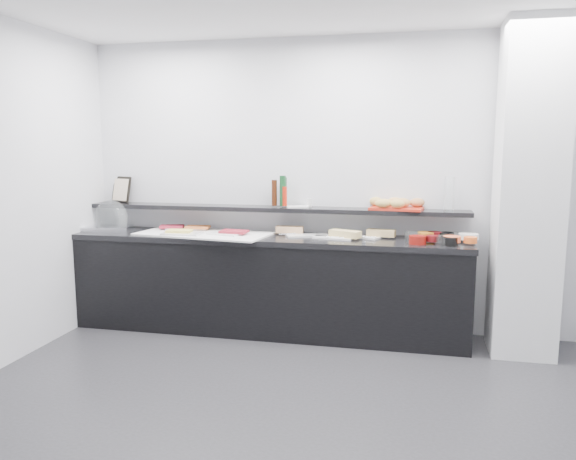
% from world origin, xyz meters
% --- Properties ---
extents(ground, '(5.00, 5.00, 0.00)m').
position_xyz_m(ground, '(0.00, 0.00, 0.00)').
color(ground, '#2D2D30').
rests_on(ground, ground).
extents(back_wall, '(5.00, 0.02, 2.70)m').
position_xyz_m(back_wall, '(0.00, 2.00, 1.35)').
color(back_wall, silver).
rests_on(back_wall, ground).
extents(column, '(0.50, 0.50, 2.70)m').
position_xyz_m(column, '(1.50, 1.65, 1.35)').
color(column, silver).
rests_on(column, ground).
extents(buffet_cabinet, '(3.60, 0.60, 0.85)m').
position_xyz_m(buffet_cabinet, '(-0.70, 1.70, 0.42)').
color(buffet_cabinet, black).
rests_on(buffet_cabinet, ground).
extents(counter_top, '(3.62, 0.62, 0.05)m').
position_xyz_m(counter_top, '(-0.70, 1.70, 0.88)').
color(counter_top, black).
rests_on(counter_top, buffet_cabinet).
extents(wall_shelf, '(3.60, 0.25, 0.04)m').
position_xyz_m(wall_shelf, '(-0.70, 1.88, 1.13)').
color(wall_shelf, black).
rests_on(wall_shelf, back_wall).
extents(cloche_base, '(0.49, 0.39, 0.04)m').
position_xyz_m(cloche_base, '(-2.32, 1.72, 0.92)').
color(cloche_base, silver).
rests_on(cloche_base, counter_top).
extents(cloche_dome, '(0.43, 0.35, 0.34)m').
position_xyz_m(cloche_dome, '(-2.27, 1.71, 1.03)').
color(cloche_dome, white).
rests_on(cloche_dome, cloche_base).
extents(linen_runner, '(1.29, 0.74, 0.01)m').
position_xyz_m(linen_runner, '(-1.29, 1.66, 0.91)').
color(linen_runner, white).
rests_on(linen_runner, counter_top).
extents(platter_meat_a, '(0.30, 0.23, 0.01)m').
position_xyz_m(platter_meat_a, '(-1.60, 1.85, 0.92)').
color(platter_meat_a, white).
rests_on(platter_meat_a, linen_runner).
extents(food_meat_a, '(0.26, 0.20, 0.02)m').
position_xyz_m(food_meat_a, '(-1.68, 1.81, 0.94)').
color(food_meat_a, maroon).
rests_on(food_meat_a, platter_meat_a).
extents(platter_salmon, '(0.30, 0.24, 0.01)m').
position_xyz_m(platter_salmon, '(-1.48, 1.85, 0.92)').
color(platter_salmon, white).
rests_on(platter_salmon, linen_runner).
extents(food_salmon, '(0.24, 0.17, 0.02)m').
position_xyz_m(food_salmon, '(-1.43, 1.83, 0.94)').
color(food_salmon, '#D1622A').
rests_on(food_salmon, platter_salmon).
extents(platter_cheese, '(0.36, 0.25, 0.01)m').
position_xyz_m(platter_cheese, '(-1.46, 1.54, 0.92)').
color(platter_cheese, silver).
rests_on(platter_cheese, linen_runner).
extents(food_cheese, '(0.24, 0.16, 0.02)m').
position_xyz_m(food_cheese, '(-1.50, 1.55, 0.94)').
color(food_cheese, '#F8E160').
rests_on(food_cheese, platter_cheese).
extents(platter_meat_b, '(0.34, 0.27, 0.01)m').
position_xyz_m(platter_meat_b, '(-1.07, 1.62, 0.92)').
color(platter_meat_b, white).
rests_on(platter_meat_b, linen_runner).
extents(food_meat_b, '(0.26, 0.18, 0.02)m').
position_xyz_m(food_meat_b, '(-1.00, 1.63, 0.94)').
color(food_meat_b, maroon).
rests_on(food_meat_b, platter_meat_b).
extents(sandwich_plate_left, '(0.43, 0.30, 0.01)m').
position_xyz_m(sandwich_plate_left, '(-0.34, 1.77, 0.91)').
color(sandwich_plate_left, silver).
rests_on(sandwich_plate_left, counter_top).
extents(sandwich_food_left, '(0.26, 0.13, 0.06)m').
position_xyz_m(sandwich_food_left, '(-0.52, 1.84, 0.94)').
color(sandwich_food_left, '#E0A875').
rests_on(sandwich_food_left, sandwich_plate_left).
extents(tongs_left, '(0.14, 0.10, 0.01)m').
position_xyz_m(tongs_left, '(-0.52, 1.74, 0.92)').
color(tongs_left, silver).
rests_on(tongs_left, sandwich_plate_left).
extents(sandwich_plate_mid, '(0.37, 0.19, 0.01)m').
position_xyz_m(sandwich_plate_mid, '(-0.09, 1.68, 0.91)').
color(sandwich_plate_mid, white).
rests_on(sandwich_plate_mid, counter_top).
extents(sandwich_food_mid, '(0.30, 0.21, 0.06)m').
position_xyz_m(sandwich_food_mid, '(0.01, 1.70, 0.94)').
color(sandwich_food_mid, '#D2B76E').
rests_on(sandwich_food_mid, sandwich_plate_mid).
extents(tongs_mid, '(0.16, 0.01, 0.01)m').
position_xyz_m(tongs_mid, '(-0.06, 1.65, 0.92)').
color(tongs_mid, silver).
rests_on(tongs_mid, sandwich_plate_mid).
extents(sandwich_plate_right, '(0.38, 0.27, 0.01)m').
position_xyz_m(sandwich_plate_right, '(0.14, 1.80, 0.91)').
color(sandwich_plate_right, silver).
rests_on(sandwich_plate_right, counter_top).
extents(sandwich_food_right, '(0.26, 0.14, 0.06)m').
position_xyz_m(sandwich_food_right, '(0.32, 1.82, 0.94)').
color(sandwich_food_right, tan).
rests_on(sandwich_food_right, sandwich_plate_right).
extents(tongs_right, '(0.16, 0.02, 0.01)m').
position_xyz_m(tongs_right, '(0.20, 1.72, 0.92)').
color(tongs_right, '#B7BABE').
rests_on(tongs_right, sandwich_plate_right).
extents(bowl_glass_fruit, '(0.16, 0.16, 0.07)m').
position_xyz_m(bowl_glass_fruit, '(0.61, 1.77, 0.94)').
color(bowl_glass_fruit, white).
rests_on(bowl_glass_fruit, counter_top).
extents(fill_glass_fruit, '(0.14, 0.14, 0.05)m').
position_xyz_m(fill_glass_fruit, '(0.71, 1.76, 0.95)').
color(fill_glass_fruit, '#C5701A').
rests_on(fill_glass_fruit, bowl_glass_fruit).
extents(bowl_black_jam, '(0.16, 0.16, 0.07)m').
position_xyz_m(bowl_black_jam, '(0.88, 1.80, 0.94)').
color(bowl_black_jam, black).
rests_on(bowl_black_jam, counter_top).
extents(fill_black_jam, '(0.13, 0.13, 0.05)m').
position_xyz_m(fill_black_jam, '(0.79, 1.81, 0.95)').
color(fill_black_jam, '#580C11').
rests_on(fill_black_jam, bowl_black_jam).
extents(bowl_glass_cream, '(0.22, 0.22, 0.07)m').
position_xyz_m(bowl_glass_cream, '(0.93, 1.81, 0.94)').
color(bowl_glass_cream, white).
rests_on(bowl_glass_cream, counter_top).
extents(fill_glass_cream, '(0.22, 0.22, 0.05)m').
position_xyz_m(fill_glass_cream, '(1.06, 1.77, 0.95)').
color(fill_glass_cream, white).
rests_on(fill_glass_cream, bowl_glass_cream).
extents(bowl_red_jam, '(0.18, 0.18, 0.07)m').
position_xyz_m(bowl_red_jam, '(0.64, 1.56, 0.94)').
color(bowl_red_jam, maroon).
rests_on(bowl_red_jam, counter_top).
extents(fill_red_jam, '(0.11, 0.11, 0.05)m').
position_xyz_m(fill_red_jam, '(0.76, 1.59, 0.95)').
color(fill_red_jam, '#570C0E').
rests_on(fill_red_jam, bowl_red_jam).
extents(bowl_glass_salmon, '(0.20, 0.20, 0.07)m').
position_xyz_m(bowl_glass_salmon, '(0.87, 1.59, 0.94)').
color(bowl_glass_salmon, silver).
rests_on(bowl_glass_salmon, counter_top).
extents(fill_glass_salmon, '(0.19, 0.19, 0.05)m').
position_xyz_m(fill_glass_salmon, '(0.92, 1.59, 0.95)').
color(fill_glass_salmon, '#F4683B').
rests_on(fill_glass_salmon, bowl_glass_salmon).
extents(bowl_black_fruit, '(0.17, 0.17, 0.07)m').
position_xyz_m(bowl_black_fruit, '(0.89, 1.55, 0.94)').
color(bowl_black_fruit, black).
rests_on(bowl_black_fruit, counter_top).
extents(fill_black_fruit, '(0.13, 0.13, 0.05)m').
position_xyz_m(fill_black_fruit, '(1.06, 1.58, 0.95)').
color(fill_black_fruit, orange).
rests_on(fill_black_fruit, bowl_black_fruit).
extents(framed_print, '(0.24, 0.15, 0.26)m').
position_xyz_m(framed_print, '(-2.29, 1.96, 1.28)').
color(framed_print, black).
rests_on(framed_print, wall_shelf).
extents(print_art, '(0.21, 0.12, 0.22)m').
position_xyz_m(print_art, '(-2.28, 1.93, 1.28)').
color(print_art, beige).
rests_on(print_art, framed_print).
extents(condiment_tray, '(0.26, 0.22, 0.01)m').
position_xyz_m(condiment_tray, '(-0.45, 1.89, 1.16)').
color(condiment_tray, white).
rests_on(condiment_tray, wall_shelf).
extents(bottle_green_a, '(0.06, 0.06, 0.26)m').
position_xyz_m(bottle_green_a, '(-0.59, 1.93, 1.29)').
color(bottle_green_a, '#0E3414').
rests_on(bottle_green_a, condiment_tray).
extents(bottle_brown, '(0.06, 0.06, 0.24)m').
position_xyz_m(bottle_brown, '(-0.67, 1.87, 1.28)').
color(bottle_brown, '#3A190A').
rests_on(bottle_brown, condiment_tray).
extents(bottle_green_b, '(0.06, 0.06, 0.28)m').
position_xyz_m(bottle_green_b, '(-0.59, 1.87, 1.30)').
color(bottle_green_b, '#113E1C').
rests_on(bottle_green_b, condiment_tray).
extents(bottle_hot, '(0.04, 0.04, 0.18)m').
position_xyz_m(bottle_hot, '(-0.57, 1.85, 1.25)').
color(bottle_hot, '#B61F0D').
rests_on(bottle_hot, condiment_tray).
extents(shaker_salt, '(0.04, 0.04, 0.07)m').
position_xyz_m(shaker_salt, '(-0.35, 1.89, 1.20)').
color(shaker_salt, white).
rests_on(shaker_salt, condiment_tray).
extents(shaker_pepper, '(0.04, 0.04, 0.07)m').
position_xyz_m(shaker_pepper, '(-0.33, 1.87, 1.20)').
color(shaker_pepper, white).
rests_on(shaker_pepper, condiment_tray).
extents(bread_tray, '(0.50, 0.38, 0.02)m').
position_xyz_m(bread_tray, '(0.45, 1.91, 1.16)').
color(bread_tray, '#B12313').
rests_on(bread_tray, wall_shelf).
extents(bread_roll_nw, '(0.13, 0.10, 0.08)m').
position_xyz_m(bread_roll_nw, '(0.26, 1.97, 1.21)').
color(bread_roll_nw, tan).
rests_on(bread_roll_nw, bread_tray).
extents(bread_roll_n, '(0.16, 0.12, 0.08)m').
position_xyz_m(bread_roll_n, '(0.43, 1.98, 1.21)').
color(bread_roll_n, tan).
rests_on(bread_roll_n, bread_tray).
extents(bread_roll_ne, '(0.16, 0.13, 0.08)m').
position_xyz_m(bread_roll_ne, '(0.63, 1.95, 1.21)').
color(bread_roll_ne, '#B07443').
rests_on(bread_roll_ne, bread_tray).
extents(bread_roll_sw, '(0.15, 0.09, 0.08)m').
position_xyz_m(bread_roll_sw, '(0.33, 1.81, 1.21)').
color(bread_roll_sw, '#B79146').
rests_on(bread_roll_sw, bread_tray).
extents(bread_roll_s, '(0.17, 0.14, 0.08)m').
position_xyz_m(bread_roll_s, '(0.34, 1.81, 1.21)').
color(bread_roll_s, '#BA9947').
rests_on(bread_roll_s, bread_tray).
extents(bread_roll_se, '(0.14, 0.10, 0.08)m').
position_xyz_m(bread_roll_se, '(0.46, 1.79, 1.21)').
color(bread_roll_se, tan).
rests_on(bread_roll_se, bread_tray).
extents(bread_roll_mide, '(0.16, 0.12, 0.08)m').
position_xyz_m(bread_roll_mide, '(0.50, 1.91, 1.21)').
color(bread_roll_mide, '#B78746').
rests_on(bread_roll_mide, bread_tray).
extents(carafe, '(0.09, 0.09, 0.30)m').
position_xyz_m(carafe, '(0.90, 1.88, 1.30)').
color(carafe, white).
rests_on(carafe, wall_shelf).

